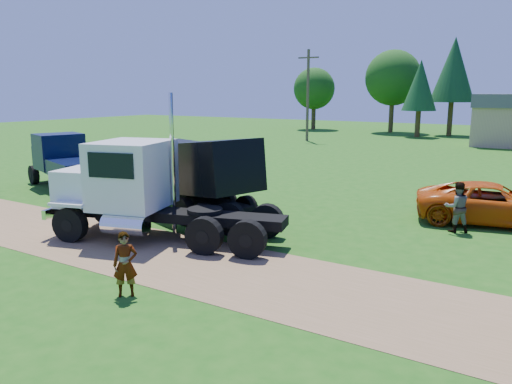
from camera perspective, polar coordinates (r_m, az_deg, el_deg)
The scene contains 9 objects.
ground at distance 14.57m, azimuth -5.82°, elevation -8.30°, with size 140.00×140.00×0.00m, color #1A5412.
dirt_track at distance 14.56m, azimuth -5.82°, elevation -8.28°, with size 120.00×4.20×0.01m, color brown.
white_semi_tractor at distance 17.31m, azimuth -13.65°, elevation 0.30°, with size 8.23×4.60×4.87m.
black_dump_truck at distance 20.04m, azimuth -7.69°, elevation 2.42°, with size 7.71×4.38×3.29m.
navy_truck at distance 27.65m, azimuth -21.14°, elevation 3.38°, with size 6.46×3.98×2.76m.
orange_pickup at distance 20.77m, azimuth 25.47°, elevation -1.19°, with size 2.55×5.53×1.54m, color #C84B09.
spectator_a at distance 12.56m, azimuth -14.72°, elevation -8.00°, with size 0.58×0.38×1.60m, color #999999.
spectator_b at distance 18.97m, azimuth 21.98°, elevation -1.60°, with size 0.88×0.68×1.80m, color #999999.
tan_shed at distance 51.06m, azimuth 27.14°, elevation 7.37°, with size 6.20×5.40×4.70m.
Camera 1 is at (8.46, -10.80, 4.89)m, focal length 35.00 mm.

